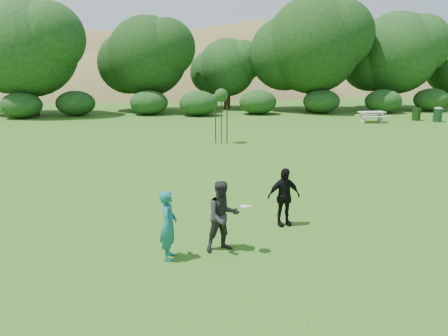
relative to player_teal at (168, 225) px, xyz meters
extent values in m
plane|color=#19470C|center=(1.55, 0.67, -0.77)|extent=(120.00, 120.00, 0.00)
imported|color=#176A6B|center=(0.00, 0.00, 0.00)|extent=(0.42, 0.59, 1.53)
imported|color=#262527|center=(1.20, 0.31, 0.04)|extent=(0.93, 0.81, 1.62)
imported|color=black|center=(2.92, 1.74, 0.00)|extent=(0.95, 0.54, 1.53)
cylinder|color=black|center=(17.50, 21.67, -0.32)|extent=(0.60, 0.60, 0.90)
cylinder|color=white|center=(1.69, 0.15, 0.31)|extent=(0.27, 0.27, 0.07)
cylinder|color=#372315|center=(2.39, 13.78, 0.48)|extent=(0.05, 0.05, 2.50)
sphere|color=#1F4518|center=(2.39, 13.78, 1.73)|extent=(0.70, 0.70, 0.70)
cylinder|color=#372315|center=(2.09, 13.78, 0.23)|extent=(0.06, 0.06, 2.00)
cylinder|color=#372315|center=(2.69, 13.78, 0.23)|extent=(0.06, 0.06, 2.00)
cube|color=beige|center=(13.78, 20.99, -0.05)|extent=(1.80, 0.75, 0.08)
cube|color=beige|center=(13.13, 20.99, -0.43)|extent=(0.10, 0.70, 0.68)
cube|color=beige|center=(14.43, 20.99, -0.43)|extent=(0.10, 0.70, 0.68)
cube|color=#B5B3A7|center=(13.78, 20.39, -0.33)|extent=(1.80, 0.28, 0.06)
cube|color=beige|center=(13.78, 21.59, -0.33)|extent=(1.80, 0.28, 0.06)
cylinder|color=#153920|center=(18.62, 20.79, -0.32)|extent=(0.60, 0.60, 0.90)
ellipsoid|color=gray|center=(18.62, 20.79, 0.18)|extent=(0.60, 0.60, 0.20)
ellipsoid|color=olive|center=(-23.45, 70.67, -12.87)|extent=(110.00, 70.00, 44.00)
ellipsoid|color=olive|center=(21.55, 72.67, -15.07)|extent=(100.00, 64.00, 52.00)
ellipsoid|color=olive|center=(-3.45, 58.67, -8.47)|extent=(80.00, 50.00, 28.00)
ellipsoid|color=olive|center=(31.55, 60.67, -7.37)|extent=(60.00, 44.00, 24.00)
cylinder|color=#3A2616|center=(-11.45, 27.67, 0.81)|extent=(0.73, 0.73, 3.15)
sphere|color=#194214|center=(-11.45, 27.67, 4.46)|extent=(7.54, 7.54, 7.54)
cylinder|color=#3A2616|center=(-2.45, 29.67, 0.63)|extent=(0.68, 0.68, 2.80)
sphere|color=#194214|center=(-2.45, 29.67, 3.89)|extent=(6.73, 6.73, 6.73)
cylinder|color=#3A2616|center=(4.55, 31.67, 0.37)|extent=(0.60, 0.60, 2.27)
sphere|color=#194214|center=(4.55, 31.67, 2.95)|extent=(5.22, 5.22, 5.22)
cylinder|color=#3A2616|center=(11.55, 28.67, 0.90)|extent=(0.76, 0.76, 3.32)
sphere|color=#194214|center=(11.55, 28.67, 4.80)|extent=(8.12, 8.12, 8.12)
cylinder|color=#3A2616|center=(19.55, 29.67, 0.72)|extent=(0.71, 0.71, 2.97)
sphere|color=#194214|center=(19.55, 29.67, 4.19)|extent=(7.19, 7.19, 7.19)
camera|label=1|loc=(0.34, -8.85, 3.38)|focal=35.00mm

